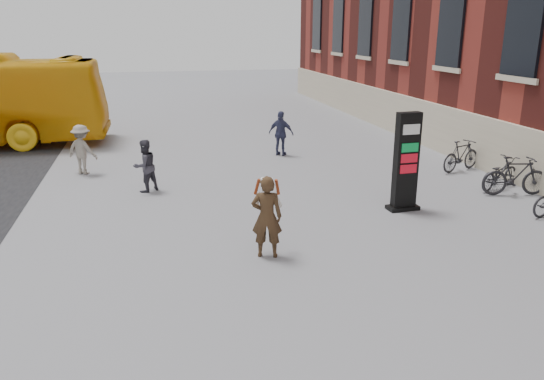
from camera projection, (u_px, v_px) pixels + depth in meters
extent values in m
plane|color=#9E9EA3|center=(233.00, 256.00, 11.30)|extent=(100.00, 100.00, 0.00)
cube|color=beige|center=(470.00, 139.00, 18.67)|extent=(0.18, 44.00, 1.80)
cube|color=black|center=(406.00, 162.00, 13.80)|extent=(0.64, 0.29, 2.61)
cube|color=black|center=(402.00, 207.00, 14.17)|extent=(0.86, 0.46, 0.10)
cube|color=white|center=(409.00, 128.00, 13.54)|extent=(0.48, 0.32, 0.26)
cube|color=#087131|center=(407.00, 146.00, 13.68)|extent=(0.48, 0.32, 0.23)
cube|color=#AB0C1B|center=(406.00, 157.00, 13.76)|extent=(0.48, 0.32, 0.23)
cube|color=#AB0C1B|center=(406.00, 168.00, 13.84)|extent=(0.48, 0.32, 0.23)
imported|color=#362414|center=(267.00, 217.00, 11.04)|extent=(0.74, 0.58, 1.77)
cylinder|color=white|center=(267.00, 180.00, 10.81)|extent=(0.25, 0.25, 0.06)
cone|color=white|center=(277.00, 199.00, 11.19)|extent=(0.29, 0.26, 0.43)
cylinder|color=maroon|center=(277.00, 187.00, 11.11)|extent=(0.17, 0.13, 0.37)
cone|color=white|center=(257.00, 198.00, 11.21)|extent=(0.26, 0.29, 0.43)
cylinder|color=maroon|center=(257.00, 187.00, 11.13)|extent=(0.13, 0.17, 0.37)
imported|color=#35333D|center=(145.00, 166.00, 15.52)|extent=(0.96, 0.92, 1.55)
imported|color=gray|center=(82.00, 150.00, 17.38)|extent=(1.22, 1.08, 1.64)
imported|color=#333656|center=(281.00, 133.00, 19.92)|extent=(1.04, 0.90, 1.68)
imported|color=#232326|center=(515.00, 176.00, 15.22)|extent=(1.99, 0.89, 1.15)
imported|color=#232326|center=(499.00, 173.00, 15.91)|extent=(1.88, 1.28, 0.94)
imported|color=#232326|center=(461.00, 156.00, 17.82)|extent=(1.83, 1.09, 1.06)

